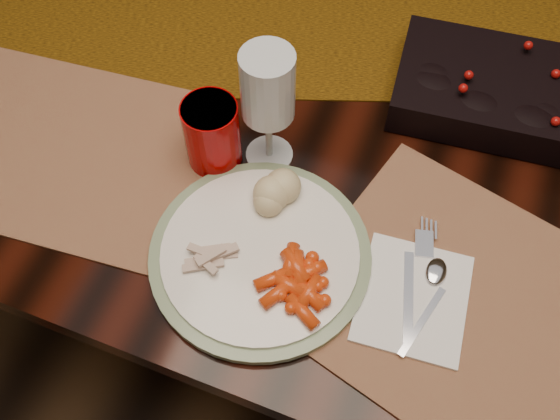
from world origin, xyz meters
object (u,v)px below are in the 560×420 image
at_px(dining_table, 341,221).
at_px(turkey_shreds, 208,256).
at_px(placemat_main, 494,322).
at_px(napkin, 413,298).
at_px(baby_carrots, 285,279).
at_px(centerpiece, 525,92).
at_px(wine_glass, 268,111).
at_px(mashed_potatoes, 280,195).
at_px(dinner_plate, 260,254).
at_px(red_cup, 212,134).

distance_m(dining_table, turkey_shreds, 0.54).
distance_m(placemat_main, turkey_shreds, 0.38).
bearing_deg(napkin, baby_carrots, -169.49).
xyz_separation_m(dining_table, placemat_main, (0.27, -0.29, 0.38)).
relative_size(placemat_main, napkin, 3.02).
xyz_separation_m(centerpiece, wine_glass, (-0.33, -0.22, 0.06)).
relative_size(mashed_potatoes, turkey_shreds, 1.33).
xyz_separation_m(napkin, wine_glass, (-0.26, 0.15, 0.10)).
height_order(centerpiece, turkey_shreds, centerpiece).
bearing_deg(centerpiece, dinner_plate, -125.64).
height_order(placemat_main, napkin, napkin).
bearing_deg(baby_carrots, centerpiece, 61.02).
bearing_deg(wine_glass, baby_carrots, -62.83).
xyz_separation_m(mashed_potatoes, red_cup, (-0.12, 0.05, 0.02)).
height_order(dinner_plate, mashed_potatoes, mashed_potatoes).
bearing_deg(red_cup, centerpiece, 32.55).
distance_m(dinner_plate, red_cup, 0.19).
relative_size(dining_table, mashed_potatoes, 20.73).
bearing_deg(mashed_potatoes, centerpiece, 47.87).
relative_size(dining_table, wine_glass, 8.81).
xyz_separation_m(centerpiece, placemat_main, (0.04, -0.37, -0.04)).
bearing_deg(placemat_main, dinner_plate, -160.77).
distance_m(placemat_main, wine_glass, 0.41).
xyz_separation_m(turkey_shreds, napkin, (0.27, 0.05, -0.02)).
height_order(placemat_main, wine_glass, wine_glass).
relative_size(dinner_plate, turkey_shreds, 4.62).
xyz_separation_m(dining_table, baby_carrots, (0.00, -0.35, 0.40)).
height_order(turkey_shreds, napkin, turkey_shreds).
xyz_separation_m(centerpiece, red_cup, (-0.41, -0.26, 0.02)).
bearing_deg(dinner_plate, red_cup, 133.72).
relative_size(dinner_plate, mashed_potatoes, 3.47).
xyz_separation_m(dining_table, centerpiece, (0.24, 0.07, 0.42)).
height_order(centerpiece, dinner_plate, centerpiece).
xyz_separation_m(dinner_plate, red_cup, (-0.13, 0.13, 0.05)).
distance_m(placemat_main, napkin, 0.11).
relative_size(dining_table, dinner_plate, 5.98).
relative_size(baby_carrots, turkey_shreds, 1.56).
bearing_deg(baby_carrots, red_cup, 137.19).
bearing_deg(placemat_main, wine_glass, 173.85).
distance_m(dining_table, red_cup, 0.50).
bearing_deg(red_cup, wine_glass, 25.40).
bearing_deg(dinner_plate, placemat_main, 4.08).
relative_size(dinner_plate, napkin, 1.87).
relative_size(placemat_main, turkey_shreds, 7.45).
bearing_deg(centerpiece, placemat_main, -84.44).
distance_m(dining_table, napkin, 0.51).
height_order(dinner_plate, baby_carrots, baby_carrots).
relative_size(mashed_potatoes, wine_glass, 0.42).
bearing_deg(napkin, placemat_main, -0.64).
bearing_deg(napkin, dinner_plate, 179.36).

